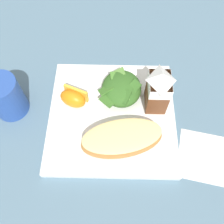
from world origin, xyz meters
The scene contains 8 objects.
ground centered at (0.00, 0.00, 0.00)m, with size 3.00×3.00×0.00m, color slate.
white_plate centered at (0.00, 0.00, 0.01)m, with size 0.28×0.28×0.02m, color white.
cheesy_pizza_bread centered at (0.07, 0.02, 0.03)m, with size 0.11×0.18×0.04m.
green_salad_pile centered at (-0.06, 0.02, 0.04)m, with size 0.11×0.10×0.04m.
milk_carton centered at (-0.03, 0.10, 0.08)m, with size 0.06×0.04×0.11m.
orange_wedge_front centered at (-0.03, -0.09, 0.04)m, with size 0.06×0.07×0.04m.
paper_napkin centered at (0.09, 0.20, 0.00)m, with size 0.11×0.11×0.00m, color white.
drinking_blue_cup centered at (-0.02, -0.23, 0.05)m, with size 0.07×0.07×0.10m, color #284CA3.
Camera 1 is at (0.27, 0.01, 0.51)m, focal length 40.10 mm.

